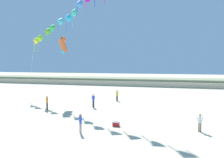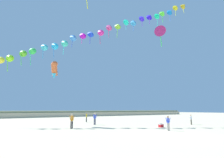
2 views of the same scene
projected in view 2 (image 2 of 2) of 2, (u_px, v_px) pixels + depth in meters
The scene contains 11 objects.
ground_plane at pixel (172, 135), 15.53m from camera, with size 240.00×240.00×0.00m, color beige.
dune_ridge at pixel (45, 114), 55.01m from camera, with size 120.00×11.52×1.82m.
person_near_left at pixel (86, 117), 31.73m from camera, with size 0.47×0.44×1.61m.
person_near_right at pixel (168, 122), 18.79m from camera, with size 0.48×0.39×1.56m.
person_mid_center at pixel (191, 119), 26.40m from camera, with size 0.52×0.20×1.49m.
person_far_left at pixel (72, 120), 20.84m from camera, with size 0.54×0.42×1.73m.
person_far_right at pixel (95, 118), 26.02m from camera, with size 0.59×0.32×1.73m.
kite_banner_string at pixel (105, 29), 30.08m from camera, with size 31.46×12.30×23.16m.
large_kite_low_lead at pixel (54, 69), 26.37m from camera, with size 1.52×1.58×2.66m.
large_kite_high_solo at pixel (160, 32), 32.80m from camera, with size 1.70×2.23×3.97m.
beach_cooler at pixel (161, 126), 22.22m from camera, with size 0.58×0.41×0.46m.
Camera 2 is at (-13.41, -10.50, 2.23)m, focal length 28.00 mm.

